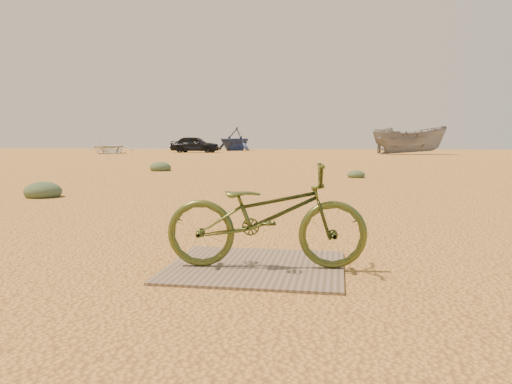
% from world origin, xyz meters
% --- Properties ---
extents(ground, '(120.00, 120.00, 0.00)m').
position_xyz_m(ground, '(0.00, 0.00, 0.00)').
color(ground, gold).
rests_on(ground, ground).
extents(plywood_board, '(1.41, 1.26, 0.02)m').
position_xyz_m(plywood_board, '(-0.08, -0.22, 0.01)').
color(plywood_board, '#786853').
rests_on(plywood_board, ground).
extents(bicycle, '(1.64, 0.72, 0.83)m').
position_xyz_m(bicycle, '(0.01, -0.25, 0.44)').
color(bicycle, '#455221').
rests_on(bicycle, plywood_board).
extents(car, '(4.34, 1.87, 1.46)m').
position_xyz_m(car, '(-12.14, 38.89, 0.73)').
color(car, black).
rests_on(car, ground).
extents(boat_near_left, '(4.70, 5.70, 1.03)m').
position_xyz_m(boat_near_left, '(-18.34, 34.72, 0.51)').
color(boat_near_left, silver).
rests_on(boat_near_left, ground).
extents(boat_far_left, '(5.79, 6.10, 2.52)m').
position_xyz_m(boat_far_left, '(-10.47, 48.24, 1.26)').
color(boat_far_left, navy).
rests_on(boat_far_left, ground).
extents(boat_mid_right, '(5.76, 2.64, 2.16)m').
position_xyz_m(boat_mid_right, '(5.85, 35.66, 1.08)').
color(boat_mid_right, slate).
rests_on(boat_mid_right, ground).
extents(kale_a, '(0.67, 0.67, 0.37)m').
position_xyz_m(kale_a, '(-4.79, 4.21, 0.00)').
color(kale_a, '#4E6643').
rests_on(kale_a, ground).
extents(kale_b, '(0.49, 0.49, 0.27)m').
position_xyz_m(kale_b, '(1.05, 10.12, 0.00)').
color(kale_b, '#4E6643').
rests_on(kale_b, ground).
extents(kale_c, '(0.73, 0.73, 0.40)m').
position_xyz_m(kale_c, '(-5.51, 12.26, 0.00)').
color(kale_c, '#4E6643').
rests_on(kale_c, ground).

